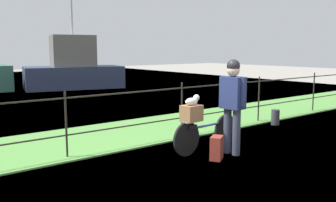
{
  "coord_description": "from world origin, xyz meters",
  "views": [
    {
      "loc": [
        -3.73,
        -3.96,
        1.87
      ],
      "look_at": [
        0.47,
        1.36,
        0.9
      ],
      "focal_mm": 39.52,
      "sensor_mm": 36.0,
      "label": 1
    }
  ],
  "objects_px": {
    "wooden_crate": "(191,113)",
    "cyclist_person": "(233,98)",
    "bicycle_main": "(206,133)",
    "terrier_dog": "(193,101)",
    "backpack_on_paving": "(217,148)",
    "mooring_bollard": "(275,117)",
    "moored_boat_mid": "(73,69)"
  },
  "relations": [
    {
      "from": "terrier_dog",
      "to": "backpack_on_paving",
      "type": "relative_size",
      "value": 0.8
    },
    {
      "from": "moored_boat_mid",
      "to": "bicycle_main",
      "type": "bearing_deg",
      "value": -102.77
    },
    {
      "from": "moored_boat_mid",
      "to": "wooden_crate",
      "type": "bearing_deg",
      "value": -104.55
    },
    {
      "from": "cyclist_person",
      "to": "moored_boat_mid",
      "type": "relative_size",
      "value": 0.35
    },
    {
      "from": "bicycle_main",
      "to": "cyclist_person",
      "type": "distance_m",
      "value": 0.83
    },
    {
      "from": "backpack_on_paving",
      "to": "bicycle_main",
      "type": "bearing_deg",
      "value": 32.18
    },
    {
      "from": "bicycle_main",
      "to": "cyclist_person",
      "type": "bearing_deg",
      "value": -64.74
    },
    {
      "from": "backpack_on_paving",
      "to": "mooring_bollard",
      "type": "distance_m",
      "value": 3.4
    },
    {
      "from": "mooring_bollard",
      "to": "moored_boat_mid",
      "type": "relative_size",
      "value": 0.08
    },
    {
      "from": "moored_boat_mid",
      "to": "cyclist_person",
      "type": "bearing_deg",
      "value": -101.4
    },
    {
      "from": "wooden_crate",
      "to": "moored_boat_mid",
      "type": "relative_size",
      "value": 0.07
    },
    {
      "from": "bicycle_main",
      "to": "terrier_dog",
      "type": "xyz_separation_m",
      "value": [
        -0.37,
        -0.03,
        0.64
      ]
    },
    {
      "from": "cyclist_person",
      "to": "mooring_bollard",
      "type": "bearing_deg",
      "value": 20.95
    },
    {
      "from": "mooring_bollard",
      "to": "moored_boat_mid",
      "type": "bearing_deg",
      "value": 91.62
    },
    {
      "from": "backpack_on_paving",
      "to": "wooden_crate",
      "type": "bearing_deg",
      "value": 74.8
    },
    {
      "from": "terrier_dog",
      "to": "backpack_on_paving",
      "type": "distance_m",
      "value": 0.91
    },
    {
      "from": "bicycle_main",
      "to": "wooden_crate",
      "type": "relative_size",
      "value": 4.93
    },
    {
      "from": "cyclist_person",
      "to": "wooden_crate",
      "type": "bearing_deg",
      "value": 145.75
    },
    {
      "from": "wooden_crate",
      "to": "terrier_dog",
      "type": "relative_size",
      "value": 1.06
    },
    {
      "from": "terrier_dog",
      "to": "cyclist_person",
      "type": "relative_size",
      "value": 0.19
    },
    {
      "from": "cyclist_person",
      "to": "mooring_bollard",
      "type": "relative_size",
      "value": 4.46
    },
    {
      "from": "wooden_crate",
      "to": "cyclist_person",
      "type": "distance_m",
      "value": 0.77
    },
    {
      "from": "bicycle_main",
      "to": "terrier_dog",
      "type": "relative_size",
      "value": 5.24
    },
    {
      "from": "moored_boat_mid",
      "to": "mooring_bollard",
      "type": "bearing_deg",
      "value": -88.38
    },
    {
      "from": "wooden_crate",
      "to": "mooring_bollard",
      "type": "height_order",
      "value": "wooden_crate"
    },
    {
      "from": "terrier_dog",
      "to": "backpack_on_paving",
      "type": "height_order",
      "value": "terrier_dog"
    },
    {
      "from": "bicycle_main",
      "to": "moored_boat_mid",
      "type": "relative_size",
      "value": 0.35
    },
    {
      "from": "cyclist_person",
      "to": "moored_boat_mid",
      "type": "height_order",
      "value": "moored_boat_mid"
    },
    {
      "from": "terrier_dog",
      "to": "mooring_bollard",
      "type": "relative_size",
      "value": 0.85
    },
    {
      "from": "terrier_dog",
      "to": "moored_boat_mid",
      "type": "bearing_deg",
      "value": 75.56
    },
    {
      "from": "backpack_on_paving",
      "to": "cyclist_person",
      "type": "bearing_deg",
      "value": -22.81
    },
    {
      "from": "wooden_crate",
      "to": "cyclist_person",
      "type": "xyz_separation_m",
      "value": [
        0.6,
        -0.41,
        0.26
      ]
    }
  ]
}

